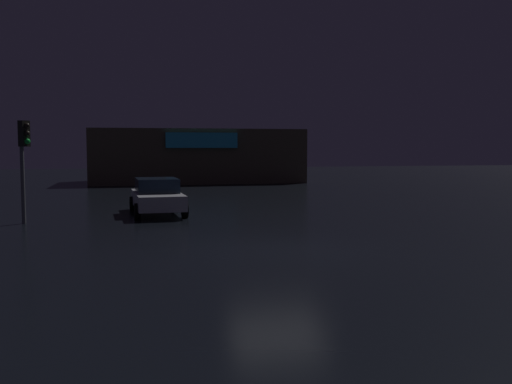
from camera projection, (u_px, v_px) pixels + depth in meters
ground_plane at (278, 250)px, 15.10m from camera, size 120.00×120.00×0.00m
store_building at (196, 156)px, 44.30m from camera, size 15.90×7.36×4.06m
traffic_signal_opposite at (24, 150)px, 20.02m from camera, size 0.42×0.42×3.66m
car_near at (157, 196)px, 23.09m from camera, size 2.20×4.62×1.46m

